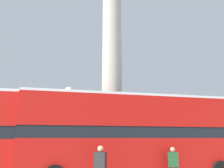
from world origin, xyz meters
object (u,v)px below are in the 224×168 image
monument_column (112,74)px  pedestrian_near_lamp (100,166)px  pedestrian_by_plinth (174,164)px  equestrian_statue (210,144)px  street_lamp (67,119)px  bus_a (135,133)px

monument_column → pedestrian_near_lamp: (-2.18, -7.26, -6.00)m
pedestrian_near_lamp → pedestrian_by_plinth: bearing=51.7°
equestrian_statue → pedestrian_by_plinth: size_ratio=3.32×
equestrian_statue → street_lamp: size_ratio=1.07×
pedestrian_near_lamp → pedestrian_by_plinth: size_ratio=1.07×
street_lamp → monument_column: bearing=34.4°
monument_column → pedestrian_by_plinth: 9.00m
monument_column → street_lamp: 5.55m
monument_column → pedestrian_near_lamp: bearing=-106.7°
monument_column → pedestrian_near_lamp: monument_column is taller
monument_column → street_lamp: monument_column is taller
equestrian_statue → monument_column: bearing=173.0°
monument_column → bus_a: 6.66m
street_lamp → equestrian_statue: bearing=20.9°
street_lamp → pedestrian_near_lamp: bearing=-76.6°
pedestrian_by_plinth → equestrian_statue: bearing=-116.4°
equestrian_statue → pedestrian_by_plinth: bearing=-156.5°
monument_column → bus_a: size_ratio=1.82×
street_lamp → pedestrian_by_plinth: (4.70, -4.20, -2.30)m
street_lamp → pedestrian_near_lamp: 5.56m
equestrian_statue → street_lamp: bearing=178.1°
equestrian_statue → street_lamp: equestrian_statue is taller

